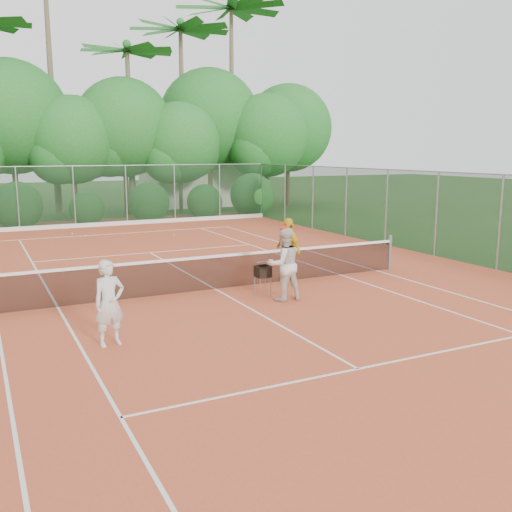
{
  "coord_description": "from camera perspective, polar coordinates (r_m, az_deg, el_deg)",
  "views": [
    {
      "loc": [
        -5.73,
        -13.97,
        3.73
      ],
      "look_at": [
        0.61,
        -1.2,
        1.1
      ],
      "focal_mm": 40.0,
      "sensor_mm": 36.0,
      "label": 1
    }
  ],
  "objects": [
    {
      "name": "stray_ball_b",
      "position": [
        26.11,
        -16.68,
        1.91
      ],
      "size": [
        0.07,
        0.07,
        0.07
      ],
      "primitive_type": "sphere",
      "color": "yellow",
      "rests_on": "clay_court"
    },
    {
      "name": "ground",
      "position": [
        15.56,
        -4.0,
        -3.45
      ],
      "size": [
        120.0,
        120.0,
        0.0
      ],
      "primitive_type": "plane",
      "color": "#23491A",
      "rests_on": "ground"
    },
    {
      "name": "fence_back",
      "position": [
        29.62,
        -15.26,
        5.81
      ],
      "size": [
        18.07,
        0.07,
        3.0
      ],
      "color": "#19381E",
      "rests_on": "clay_court"
    },
    {
      "name": "tennis_net",
      "position": [
        15.44,
        -4.02,
        -1.53
      ],
      "size": [
        11.97,
        0.1,
        1.1
      ],
      "color": "gray",
      "rests_on": "clay_court"
    },
    {
      "name": "stray_ball_c",
      "position": [
        25.52,
        -8.19,
        2.06
      ],
      "size": [
        0.07,
        0.07,
        0.07
      ],
      "primitive_type": "sphere",
      "color": "gold",
      "rests_on": "clay_court"
    },
    {
      "name": "stray_ball_a",
      "position": [
        27.08,
        -17.9,
        2.14
      ],
      "size": [
        0.07,
        0.07,
        0.07
      ],
      "primitive_type": "sphere",
      "color": "#D1E936",
      "rests_on": "clay_court"
    },
    {
      "name": "club_building",
      "position": [
        40.79,
        -5.25,
        7.28
      ],
      "size": [
        8.0,
        5.0,
        3.0
      ],
      "primitive_type": "cube",
      "color": "beige",
      "rests_on": "ground"
    },
    {
      "name": "fence_right",
      "position": [
        19.43,
        23.2,
        3.07
      ],
      "size": [
        0.07,
        33.07,
        3.0
      ],
      "color": "#19381E",
      "rests_on": "clay_court"
    },
    {
      "name": "court_markings",
      "position": [
        15.55,
        -4.0,
        -3.37
      ],
      "size": [
        11.03,
        23.83,
        0.01
      ],
      "color": "white",
      "rests_on": "clay_court"
    },
    {
      "name": "player_yellow",
      "position": [
        16.43,
        3.22,
        0.64
      ],
      "size": [
        0.55,
        1.11,
        1.83
      ],
      "primitive_type": "imported",
      "rotation": [
        0.0,
        0.0,
        -1.47
      ],
      "color": "yellow",
      "rests_on": "clay_court"
    },
    {
      "name": "player_center_grp",
      "position": [
        14.27,
        2.79,
        -0.8
      ],
      "size": [
        0.9,
        0.71,
        1.88
      ],
      "color": "silver",
      "rests_on": "clay_court"
    },
    {
      "name": "player_white",
      "position": [
        11.32,
        -14.45,
        -4.58
      ],
      "size": [
        0.68,
        0.51,
        1.68
      ],
      "primitive_type": "imported",
      "rotation": [
        0.0,
        0.0,
        0.19
      ],
      "color": "silver",
      "rests_on": "clay_court"
    },
    {
      "name": "clay_court",
      "position": [
        15.55,
        -4.0,
        -3.41
      ],
      "size": [
        18.0,
        36.0,
        0.02
      ],
      "primitive_type": "cube",
      "color": "#C5502D",
      "rests_on": "ground"
    },
    {
      "name": "ball_hopper",
      "position": [
        14.72,
        0.68,
        -1.61
      ],
      "size": [
        0.35,
        0.35,
        0.8
      ],
      "rotation": [
        0.0,
        0.0,
        -0.41
      ],
      "color": "gray",
      "rests_on": "clay_court"
    },
    {
      "name": "tropical_treeline",
      "position": [
        34.96,
        -14.93,
        12.38
      ],
      "size": [
        32.1,
        8.49,
        15.03
      ],
      "color": "brown",
      "rests_on": "ground"
    }
  ]
}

